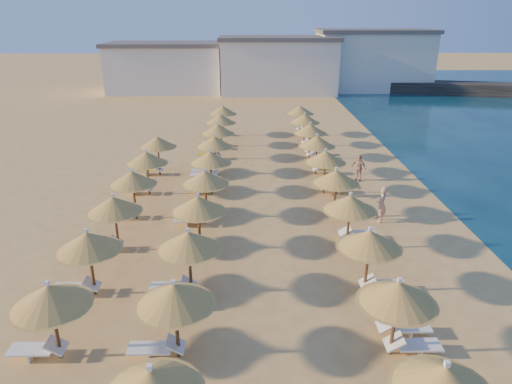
{
  "coord_description": "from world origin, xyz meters",
  "views": [
    {
      "loc": [
        -1.09,
        -18.54,
        10.18
      ],
      "look_at": [
        -0.74,
        4.0,
        1.3
      ],
      "focal_mm": 32.0,
      "sensor_mm": 36.0,
      "label": 1
    }
  ],
  "objects_px": {
    "jetty": "(457,88)",
    "parasol_row_east": "(336,178)",
    "beachgoer_c": "(359,168)",
    "beachgoer_b": "(333,184)",
    "parasol_row_west": "(205,178)",
    "beachgoer_a": "(382,204)"
  },
  "relations": [
    {
      "from": "jetty",
      "to": "beachgoer_a",
      "type": "height_order",
      "value": "beachgoer_a"
    },
    {
      "from": "parasol_row_east",
      "to": "beachgoer_a",
      "type": "xyz_separation_m",
      "value": [
        2.36,
        -0.55,
        -1.28
      ]
    },
    {
      "from": "beachgoer_c",
      "to": "beachgoer_b",
      "type": "bearing_deg",
      "value": -81.62
    },
    {
      "from": "parasol_row_west",
      "to": "beachgoer_c",
      "type": "bearing_deg",
      "value": 31.41
    },
    {
      "from": "jetty",
      "to": "parasol_row_west",
      "type": "bearing_deg",
      "value": -114.44
    },
    {
      "from": "parasol_row_east",
      "to": "jetty",
      "type": "bearing_deg",
      "value": 59.25
    },
    {
      "from": "parasol_row_west",
      "to": "jetty",
      "type": "bearing_deg",
      "value": 52.53
    },
    {
      "from": "parasol_row_east",
      "to": "parasol_row_west",
      "type": "relative_size",
      "value": 1.0
    },
    {
      "from": "parasol_row_east",
      "to": "beachgoer_b",
      "type": "xyz_separation_m",
      "value": [
        0.45,
        2.82,
        -1.43
      ]
    },
    {
      "from": "parasol_row_west",
      "to": "beachgoer_b",
      "type": "xyz_separation_m",
      "value": [
        7.2,
        2.82,
        -1.43
      ]
    },
    {
      "from": "parasol_row_east",
      "to": "beachgoer_c",
      "type": "distance_m",
      "value": 6.41
    },
    {
      "from": "jetty",
      "to": "parasol_row_west",
      "type": "height_order",
      "value": "parasol_row_west"
    },
    {
      "from": "beachgoer_c",
      "to": "beachgoer_a",
      "type": "distance_m",
      "value": 6.26
    },
    {
      "from": "beachgoer_c",
      "to": "beachgoer_a",
      "type": "height_order",
      "value": "beachgoer_a"
    },
    {
      "from": "jetty",
      "to": "parasol_row_east",
      "type": "distance_m",
      "value": 45.84
    },
    {
      "from": "beachgoer_b",
      "to": "beachgoer_c",
      "type": "xyz_separation_m",
      "value": [
        2.14,
        2.89,
        0.07
      ]
    },
    {
      "from": "jetty",
      "to": "beachgoer_a",
      "type": "relative_size",
      "value": 15.58
    },
    {
      "from": "parasol_row_west",
      "to": "beachgoer_a",
      "type": "bearing_deg",
      "value": -3.49
    },
    {
      "from": "beachgoer_b",
      "to": "beachgoer_c",
      "type": "relative_size",
      "value": 0.92
    },
    {
      "from": "parasol_row_east",
      "to": "beachgoer_c",
      "type": "height_order",
      "value": "parasol_row_east"
    },
    {
      "from": "parasol_row_east",
      "to": "parasol_row_west",
      "type": "height_order",
      "value": "same"
    },
    {
      "from": "beachgoer_b",
      "to": "beachgoer_a",
      "type": "height_order",
      "value": "beachgoer_a"
    }
  ]
}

